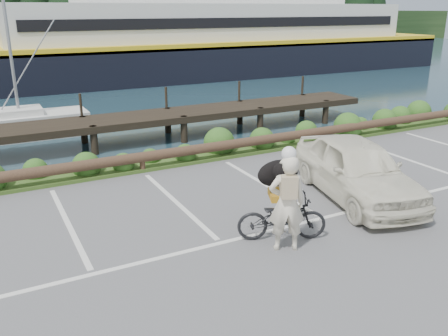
# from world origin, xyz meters

# --- Properties ---
(ground) EXTENTS (72.00, 72.00, 0.00)m
(ground) POSITION_xyz_m (0.00, 0.00, 0.00)
(ground) COLOR #545456
(vegetation_strip) EXTENTS (34.00, 1.60, 0.10)m
(vegetation_strip) POSITION_xyz_m (0.00, 5.30, 0.05)
(vegetation_strip) COLOR #3D5B21
(vegetation_strip) RESTS_ON ground
(log_rail) EXTENTS (32.00, 0.30, 0.60)m
(log_rail) POSITION_xyz_m (0.00, 4.60, 0.00)
(log_rail) COLOR #443021
(log_rail) RESTS_ON ground
(bicycle) EXTENTS (1.93, 1.33, 0.96)m
(bicycle) POSITION_xyz_m (1.19, -0.81, 0.48)
(bicycle) COLOR black
(bicycle) RESTS_ON ground
(cyclist) EXTENTS (0.84, 0.72, 1.96)m
(cyclist) POSITION_xyz_m (1.02, -1.20, 0.98)
(cyclist) COLOR silver
(cyclist) RESTS_ON ground
(dog) EXTENTS (0.84, 1.10, 0.57)m
(dog) POSITION_xyz_m (1.43, -0.27, 1.25)
(dog) COLOR black
(dog) RESTS_ON bicycle
(parked_car) EXTENTS (2.76, 4.73, 1.51)m
(parked_car) POSITION_xyz_m (4.13, 0.25, 0.76)
(parked_car) COLOR white
(parked_car) RESTS_ON ground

